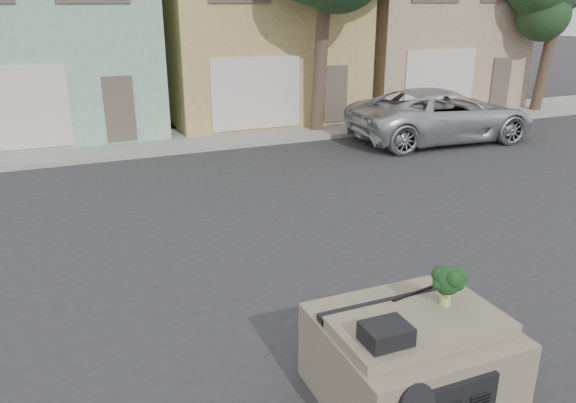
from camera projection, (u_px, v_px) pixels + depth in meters
ground_plane at (303, 285)px, 9.23m from camera, size 120.00×120.00×0.00m
sidewalk at (172, 141)px, 18.33m from camera, size 40.00×3.00×0.15m
townhouse_mint at (39, 20)px, 19.28m from camera, size 7.20×8.20×7.55m
townhouse_tan at (246, 17)px, 22.00m from camera, size 7.20×8.20×7.55m
townhouse_beige at (407, 16)px, 24.72m from camera, size 7.20×8.20×7.55m
silver_pickup at (439, 141)px, 18.71m from camera, size 6.32×3.18×1.72m
tree_near at (321, 6)px, 18.12m from camera, size 4.40×4.00×8.50m
tree_far at (548, 38)px, 22.17m from camera, size 3.20×3.00×6.00m
car_dashboard at (410, 356)px, 6.44m from camera, size 2.00×1.80×1.12m
instrument_hump at (386, 334)px, 5.70m from camera, size 0.48×0.38×0.20m
wiper_arm at (415, 293)px, 6.68m from camera, size 0.69×0.15×0.02m
broccoli at (447, 286)px, 6.36m from camera, size 0.56×0.56×0.48m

